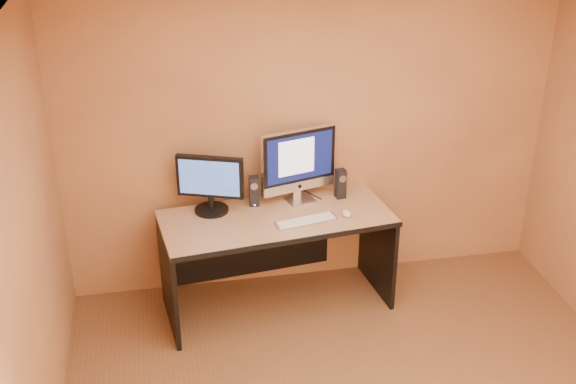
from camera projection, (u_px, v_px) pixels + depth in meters
name	position (u px, v px, depth m)	size (l,w,h in m)	color
walls	(388.00, 265.00, 4.04)	(4.00, 4.00, 2.60)	#A87344
ceiling	(404.00, 35.00, 3.46)	(4.00, 4.00, 0.00)	white
desk	(277.00, 262.00, 5.76)	(1.77, 0.78, 0.82)	tan
imac	(300.00, 166.00, 5.68)	(0.63, 0.23, 0.61)	silver
second_monitor	(210.00, 184.00, 5.55)	(0.53, 0.27, 0.47)	black
speaker_left	(254.00, 191.00, 5.70)	(0.08, 0.08, 0.24)	black
speaker_right	(340.00, 184.00, 5.82)	(0.08, 0.08, 0.24)	black
keyboard	(306.00, 221.00, 5.49)	(0.48, 0.13, 0.02)	silver
mouse	(347.00, 213.00, 5.58)	(0.06, 0.11, 0.04)	silver
cable_a	(311.00, 194.00, 5.91)	(0.01, 0.01, 0.24)	black
cable_b	(294.00, 194.00, 5.91)	(0.01, 0.01, 0.20)	black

